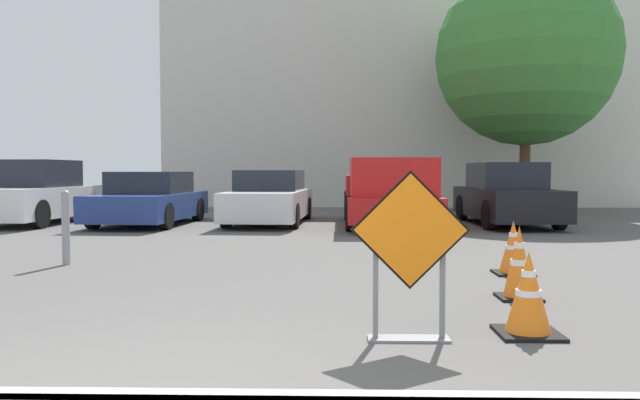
{
  "coord_description": "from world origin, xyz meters",
  "views": [
    {
      "loc": [
        1.17,
        -3.27,
        1.34
      ],
      "look_at": [
        0.78,
        13.49,
        0.55
      ],
      "focal_mm": 35.0,
      "sensor_mm": 36.0,
      "label": 1
    }
  ],
  "objects_px": {
    "parked_car_second": "(150,200)",
    "pickup_truck": "(389,196)",
    "bollard_nearest": "(66,226)",
    "traffic_cone_third": "(513,248)",
    "parked_car_fourth": "(506,196)",
    "traffic_cone_second": "(519,263)",
    "traffic_cone_nearest": "(528,294)",
    "parked_car_third": "(270,199)",
    "parked_car_nearest": "(35,195)",
    "road_closed_sign": "(410,248)"
  },
  "relations": [
    {
      "from": "traffic_cone_second",
      "to": "parked_car_third",
      "type": "relative_size",
      "value": 0.16
    },
    {
      "from": "traffic_cone_second",
      "to": "traffic_cone_third",
      "type": "xyz_separation_m",
      "value": [
        0.38,
        1.56,
        -0.03
      ]
    },
    {
      "from": "traffic_cone_nearest",
      "to": "traffic_cone_second",
      "type": "bearing_deg",
      "value": 76.52
    },
    {
      "from": "parked_car_second",
      "to": "pickup_truck",
      "type": "distance_m",
      "value": 5.93
    },
    {
      "from": "road_closed_sign",
      "to": "parked_car_third",
      "type": "bearing_deg",
      "value": 101.52
    },
    {
      "from": "traffic_cone_nearest",
      "to": "parked_car_nearest",
      "type": "bearing_deg",
      "value": 131.17
    },
    {
      "from": "traffic_cone_second",
      "to": "pickup_truck",
      "type": "relative_size",
      "value": 0.14
    },
    {
      "from": "parked_car_nearest",
      "to": "pickup_truck",
      "type": "relative_size",
      "value": 0.79
    },
    {
      "from": "pickup_truck",
      "to": "parked_car_fourth",
      "type": "xyz_separation_m",
      "value": [
        2.96,
        0.59,
        -0.03
      ]
    },
    {
      "from": "traffic_cone_third",
      "to": "parked_car_third",
      "type": "bearing_deg",
      "value": 117.07
    },
    {
      "from": "traffic_cone_nearest",
      "to": "parked_car_second",
      "type": "bearing_deg",
      "value": 121.02
    },
    {
      "from": "parked_car_second",
      "to": "parked_car_third",
      "type": "bearing_deg",
      "value": -167.46
    },
    {
      "from": "parked_car_nearest",
      "to": "parked_car_fourth",
      "type": "xyz_separation_m",
      "value": [
        11.83,
        0.03,
        -0.02
      ]
    },
    {
      "from": "parked_car_nearest",
      "to": "parked_car_third",
      "type": "bearing_deg",
      "value": -174.27
    },
    {
      "from": "parked_car_nearest",
      "to": "parked_car_third",
      "type": "height_order",
      "value": "parked_car_nearest"
    },
    {
      "from": "parked_car_third",
      "to": "bollard_nearest",
      "type": "distance_m",
      "value": 7.42
    },
    {
      "from": "parked_car_nearest",
      "to": "parked_car_second",
      "type": "relative_size",
      "value": 1.0
    },
    {
      "from": "traffic_cone_second",
      "to": "traffic_cone_nearest",
      "type": "bearing_deg",
      "value": -103.48
    },
    {
      "from": "parked_car_second",
      "to": "bollard_nearest",
      "type": "height_order",
      "value": "parked_car_second"
    },
    {
      "from": "parked_car_second",
      "to": "parked_car_third",
      "type": "xyz_separation_m",
      "value": [
        2.96,
        0.46,
        0.02
      ]
    },
    {
      "from": "parked_car_nearest",
      "to": "traffic_cone_nearest",
      "type": "bearing_deg",
      "value": 134.02
    },
    {
      "from": "traffic_cone_second",
      "to": "bollard_nearest",
      "type": "relative_size",
      "value": 0.72
    },
    {
      "from": "parked_car_second",
      "to": "parked_car_fourth",
      "type": "bearing_deg",
      "value": -175.09
    },
    {
      "from": "pickup_truck",
      "to": "parked_car_fourth",
      "type": "height_order",
      "value": "pickup_truck"
    },
    {
      "from": "bollard_nearest",
      "to": "road_closed_sign",
      "type": "bearing_deg",
      "value": -41.4
    },
    {
      "from": "pickup_truck",
      "to": "parked_car_nearest",
      "type": "bearing_deg",
      "value": -3.23
    },
    {
      "from": "traffic_cone_nearest",
      "to": "traffic_cone_second",
      "type": "xyz_separation_m",
      "value": [
        0.35,
        1.45,
        0.04
      ]
    },
    {
      "from": "road_closed_sign",
      "to": "traffic_cone_third",
      "type": "distance_m",
      "value": 3.68
    },
    {
      "from": "traffic_cone_third",
      "to": "parked_car_fourth",
      "type": "relative_size",
      "value": 0.16
    },
    {
      "from": "traffic_cone_second",
      "to": "traffic_cone_third",
      "type": "bearing_deg",
      "value": 76.19
    },
    {
      "from": "traffic_cone_third",
      "to": "parked_car_second",
      "type": "height_order",
      "value": "parked_car_second"
    },
    {
      "from": "road_closed_sign",
      "to": "bollard_nearest",
      "type": "xyz_separation_m",
      "value": [
        -4.41,
        3.89,
        -0.18
      ]
    },
    {
      "from": "traffic_cone_nearest",
      "to": "parked_car_third",
      "type": "height_order",
      "value": "parked_car_third"
    },
    {
      "from": "parked_car_third",
      "to": "parked_car_second",
      "type": "bearing_deg",
      "value": 12.14
    },
    {
      "from": "parked_car_third",
      "to": "parked_car_fourth",
      "type": "height_order",
      "value": "parked_car_fourth"
    },
    {
      "from": "parked_car_fourth",
      "to": "bollard_nearest",
      "type": "bearing_deg",
      "value": 39.19
    },
    {
      "from": "parked_car_fourth",
      "to": "bollard_nearest",
      "type": "relative_size",
      "value": 4.16
    },
    {
      "from": "pickup_truck",
      "to": "road_closed_sign",
      "type": "bearing_deg",
      "value": 86.34
    },
    {
      "from": "parked_car_third",
      "to": "bollard_nearest",
      "type": "relative_size",
      "value": 4.39
    },
    {
      "from": "traffic_cone_second",
      "to": "parked_car_second",
      "type": "relative_size",
      "value": 0.18
    },
    {
      "from": "parked_car_nearest",
      "to": "bollard_nearest",
      "type": "height_order",
      "value": "parked_car_nearest"
    },
    {
      "from": "parked_car_third",
      "to": "pickup_truck",
      "type": "height_order",
      "value": "pickup_truck"
    },
    {
      "from": "road_closed_sign",
      "to": "pickup_truck",
      "type": "height_order",
      "value": "pickup_truck"
    },
    {
      "from": "parked_car_fourth",
      "to": "bollard_nearest",
      "type": "distance_m",
      "value": 10.58
    },
    {
      "from": "pickup_truck",
      "to": "bollard_nearest",
      "type": "height_order",
      "value": "pickup_truck"
    },
    {
      "from": "road_closed_sign",
      "to": "pickup_truck",
      "type": "xyz_separation_m",
      "value": [
        0.71,
        10.13,
        -0.0
      ]
    },
    {
      "from": "parked_car_fourth",
      "to": "traffic_cone_nearest",
      "type": "bearing_deg",
      "value": 74.67
    },
    {
      "from": "traffic_cone_third",
      "to": "traffic_cone_second",
      "type": "bearing_deg",
      "value": -103.81
    },
    {
      "from": "parked_car_third",
      "to": "pickup_truck",
      "type": "distance_m",
      "value": 3.08
    },
    {
      "from": "traffic_cone_third",
      "to": "pickup_truck",
      "type": "bearing_deg",
      "value": 98.32
    }
  ]
}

